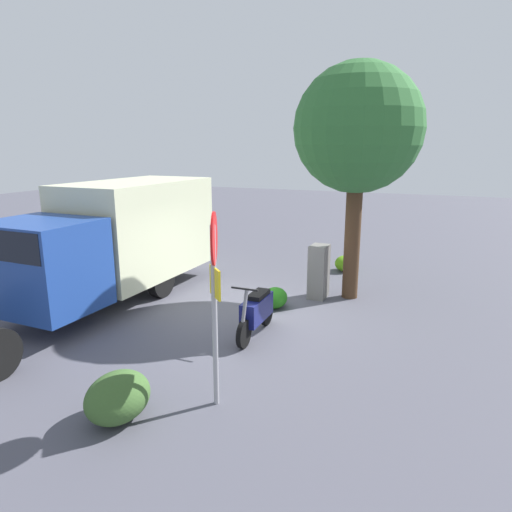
{
  "coord_description": "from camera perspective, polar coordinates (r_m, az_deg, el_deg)",
  "views": [
    {
      "loc": [
        9.19,
        3.98,
        3.82
      ],
      "look_at": [
        -0.17,
        0.06,
        1.35
      ],
      "focal_mm": 31.55,
      "sensor_mm": 36.0,
      "label": 1
    }
  ],
  "objects": [
    {
      "name": "shrub_by_tree",
      "position": [
        6.99,
        -17.11,
        -16.71
      ],
      "size": [
        1.03,
        0.84,
        0.7
      ],
      "primitive_type": "ellipsoid",
      "color": "#385B29",
      "rests_on": "ground"
    },
    {
      "name": "motorcycle",
      "position": [
        9.33,
        0.07,
        -6.99
      ],
      "size": [
        1.81,
        0.55,
        1.2
      ],
      "rotation": [
        0.0,
        0.0,
        0.01
      ],
      "color": "black",
      "rests_on": "ground"
    },
    {
      "name": "box_truck_near",
      "position": [
        11.83,
        -17.49,
        2.35
      ],
      "size": [
        7.68,
        2.31,
        2.94
      ],
      "rotation": [
        0.0,
        0.0,
        -0.02
      ],
      "color": "black",
      "rests_on": "ground"
    },
    {
      "name": "bike_rack_hoop",
      "position": [
        13.56,
        8.61,
        -2.81
      ],
      "size": [
        0.85,
        0.11,
        0.85
      ],
      "primitive_type": "torus",
      "rotation": [
        1.57,
        0.0,
        -0.07
      ],
      "color": "#B7B7BC",
      "rests_on": "ground"
    },
    {
      "name": "street_tree",
      "position": [
        11.42,
        12.8,
        15.3
      ],
      "size": [
        3.1,
        3.1,
        5.79
      ],
      "color": "#47301E",
      "rests_on": "ground"
    },
    {
      "name": "shrub_mid_verge",
      "position": [
        14.42,
        11.14,
        -0.92
      ],
      "size": [
        0.71,
        0.58,
        0.49
      ],
      "primitive_type": "ellipsoid",
      "color": "#4D8915",
      "rests_on": "ground"
    },
    {
      "name": "ground_plane",
      "position": [
        10.72,
        -0.63,
        -7.17
      ],
      "size": [
        60.0,
        60.0,
        0.0
      ],
      "primitive_type": "plane",
      "color": "#4B4B56"
    },
    {
      "name": "stop_sign",
      "position": [
        6.44,
        -5.29,
        -3.07
      ],
      "size": [
        0.71,
        0.33,
        2.95
      ],
      "color": "#9E9EA3",
      "rests_on": "ground"
    },
    {
      "name": "utility_cabinet",
      "position": [
        11.66,
        7.96,
        -1.98
      ],
      "size": [
        0.59,
        0.45,
        1.39
      ],
      "primitive_type": "cube",
      "rotation": [
        0.0,
        0.0,
        -0.04
      ],
      "color": "slate",
      "rests_on": "ground"
    },
    {
      "name": "shrub_near_sign",
      "position": [
        10.95,
        2.38,
        -5.32
      ],
      "size": [
        0.73,
        0.6,
        0.5
      ],
      "primitive_type": "ellipsoid",
      "color": "#236D17",
      "rests_on": "ground"
    }
  ]
}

